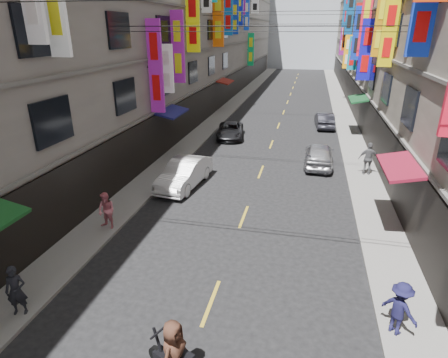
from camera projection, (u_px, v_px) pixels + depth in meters
The scene contains 19 objects.
sidewalk_left at pixel (228, 109), 40.23m from camera, with size 2.00×90.00×0.12m, color slate.
sidewalk_right at pixel (343, 114), 37.77m from camera, with size 2.00×90.00×0.12m, color slate.
building_row_left at pixel (170, 14), 37.95m from camera, with size 10.14×90.00×19.00m.
building_row_right at pixel (427, 12), 33.02m from camera, with size 10.14×90.00×19.00m.
haze_block at pixel (305, 14), 80.17m from camera, with size 18.00×8.00×22.00m, color #A8B0BC.
shop_signage at pixel (283, 15), 29.58m from camera, with size 14.00×55.00×11.95m.
street_awnings at pixel (247, 115), 23.69m from camera, with size 13.99×35.20×0.41m.
overhead_cables at pixel (278, 17), 24.88m from camera, with size 14.00×38.04×1.24m.
lane_markings at pixel (281, 118), 36.31m from camera, with size 0.12×80.20×0.01m.
scooter_far_right at pixel (313, 163), 22.96m from camera, with size 0.73×1.76×1.14m.
car_left_mid at pixel (184, 173), 20.41m from camera, with size 1.59×4.56×1.50m, color white.
car_left_far at pixel (230, 131), 29.61m from camera, with size 1.97×4.28×1.19m, color black.
car_right_mid at pixel (319, 154), 23.51m from camera, with size 1.75×4.34×1.48m, color #B4B4B9.
car_right_far at pixel (324, 120), 32.73m from camera, with size 1.40×4.02×1.33m, color #25252C.
pedestrian_lnear at pixel (16, 291), 10.98m from camera, with size 0.59×0.54×1.61m, color black.
pedestrian_lfar at pixel (107, 211), 15.80m from camera, with size 0.79×0.54×1.62m, color pink.
pedestrian_rnear at pixel (400, 308), 10.27m from camera, with size 1.05×0.54×1.63m, color #17153C.
pedestrian_rfar at pixel (369, 159), 21.68m from camera, with size 1.12×0.64×1.92m, color #575759.
pedestrian_crossing at pixel (174, 353), 8.91m from camera, with size 0.88×0.60×1.79m, color #44271B.
Camera 1 is at (2.52, 2.77, 8.07)m, focal length 30.00 mm.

